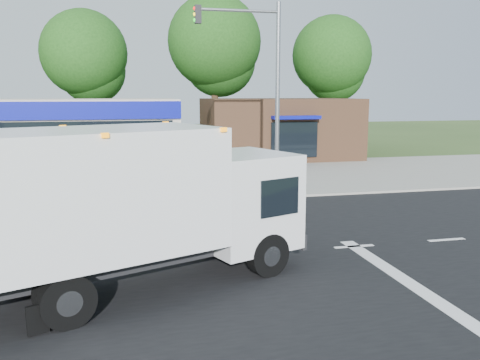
% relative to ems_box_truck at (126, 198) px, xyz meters
% --- Properties ---
extents(ground, '(120.00, 120.00, 0.00)m').
position_rel_ems_box_truck_xyz_m(ground, '(3.32, 1.84, -2.10)').
color(ground, '#385123').
rests_on(ground, ground).
extents(road_asphalt, '(60.00, 14.00, 0.02)m').
position_rel_ems_box_truck_xyz_m(road_asphalt, '(3.32, 1.84, -2.10)').
color(road_asphalt, black).
rests_on(road_asphalt, ground).
extents(sidewalk, '(60.00, 2.40, 0.12)m').
position_rel_ems_box_truck_xyz_m(sidewalk, '(3.32, 10.04, -2.04)').
color(sidewalk, gray).
rests_on(sidewalk, ground).
extents(parking_apron, '(60.00, 9.00, 0.02)m').
position_rel_ems_box_truck_xyz_m(parking_apron, '(3.32, 15.84, -2.09)').
color(parking_apron, gray).
rests_on(parking_apron, ground).
extents(lane_markings, '(55.20, 7.00, 0.01)m').
position_rel_ems_box_truck_xyz_m(lane_markings, '(4.67, 0.49, -2.08)').
color(lane_markings, silver).
rests_on(lane_markings, road_asphalt).
extents(ems_box_truck, '(8.57, 5.37, 3.64)m').
position_rel_ems_box_truck_xyz_m(ems_box_truck, '(0.00, 0.00, 0.00)').
color(ems_box_truck, black).
rests_on(ems_box_truck, ground).
extents(emergency_worker, '(0.80, 0.71, 1.95)m').
position_rel_ems_box_truck_xyz_m(emergency_worker, '(-1.23, -1.07, -1.15)').
color(emergency_worker, tan).
rests_on(emergency_worker, ground).
extents(retail_strip_mall, '(18.00, 6.20, 4.00)m').
position_rel_ems_box_truck_xyz_m(retail_strip_mall, '(-5.68, 21.77, -0.09)').
color(retail_strip_mall, beige).
rests_on(retail_strip_mall, ground).
extents(brown_storefront, '(10.00, 6.70, 4.00)m').
position_rel_ems_box_truck_xyz_m(brown_storefront, '(10.32, 21.82, -0.10)').
color(brown_storefront, '#382316').
rests_on(brown_storefront, ground).
extents(traffic_signal_pole, '(3.51, 0.25, 8.00)m').
position_rel_ems_box_truck_xyz_m(traffic_signal_pole, '(5.67, 9.44, 2.82)').
color(traffic_signal_pole, gray).
rests_on(traffic_signal_pole, ground).
extents(background_trees, '(36.77, 7.39, 12.10)m').
position_rel_ems_box_truck_xyz_m(background_trees, '(2.47, 30.01, 5.28)').
color(background_trees, '#332114').
rests_on(background_trees, ground).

